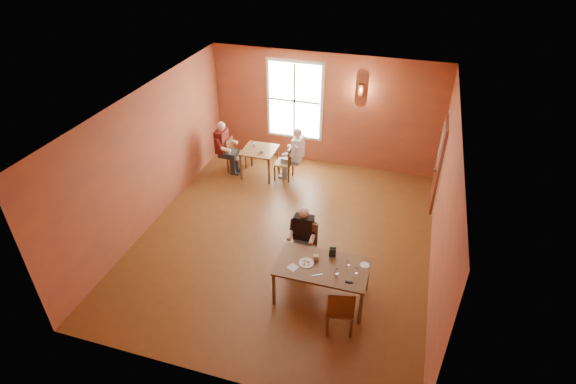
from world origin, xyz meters
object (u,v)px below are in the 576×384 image
(chair_diner_main, at_px, (304,249))
(chair_empty, at_px, (340,307))
(main_table, at_px, (322,282))
(chair_diner_maroon, at_px, (236,156))
(second_table, at_px, (260,162))
(diner_white, at_px, (285,155))
(diner_main, at_px, (304,245))
(diner_maroon, at_px, (235,148))
(chair_diner_white, at_px, (284,162))

(chair_diner_main, xyz_separation_m, chair_empty, (0.94, -1.24, 0.00))
(main_table, height_order, chair_diner_maroon, chair_diner_maroon)
(chair_empty, xyz_separation_m, second_table, (-2.97, 4.38, -0.12))
(chair_empty, distance_m, diner_white, 4.95)
(main_table, bearing_deg, chair_diner_main, 127.57)
(diner_main, relative_size, diner_white, 0.90)
(chair_diner_maroon, bearing_deg, chair_diner_main, 40.47)
(chair_empty, bearing_deg, diner_main, 115.16)
(diner_main, relative_size, second_table, 1.47)
(diner_maroon, bearing_deg, main_table, 40.25)
(second_table, distance_m, diner_maroon, 0.75)
(diner_main, bearing_deg, chair_empty, 127.81)
(chair_diner_main, bearing_deg, main_table, 127.57)
(chair_diner_white, bearing_deg, main_table, -153.63)
(main_table, relative_size, chair_diner_white, 1.71)
(chair_diner_main, relative_size, chair_empty, 0.99)
(diner_main, bearing_deg, chair_diner_white, -66.49)
(second_table, bearing_deg, main_table, -56.29)
(chair_diner_white, relative_size, chair_diner_maroon, 1.04)
(diner_white, height_order, chair_diner_maroon, diner_white)
(main_table, xyz_separation_m, chair_diner_main, (-0.50, 0.65, 0.11))
(chair_diner_white, xyz_separation_m, diner_white, (0.03, 0.00, 0.21))
(chair_diner_main, height_order, chair_diner_maroon, chair_diner_main)
(chair_diner_main, distance_m, second_table, 3.74)
(chair_diner_main, xyz_separation_m, diner_main, (0.00, -0.03, 0.13))
(diner_main, height_order, chair_diner_white, diner_main)
(diner_main, bearing_deg, chair_diner_maroon, -49.80)
(main_table, xyz_separation_m, diner_maroon, (-3.21, 3.79, 0.31))
(chair_diner_white, height_order, diner_white, diner_white)
(diner_main, height_order, second_table, diner_main)
(second_table, relative_size, diner_maroon, 0.61)
(chair_diner_white, distance_m, diner_maroon, 1.35)
(chair_diner_main, height_order, diner_white, diner_white)
(chair_empty, distance_m, second_table, 5.30)
(diner_main, xyz_separation_m, chair_diner_white, (-1.38, 3.17, -0.14))
(chair_diner_main, bearing_deg, chair_empty, 127.14)
(main_table, distance_m, chair_empty, 0.75)
(chair_diner_main, height_order, second_table, chair_diner_main)
(chair_empty, relative_size, diner_maroon, 0.71)
(chair_diner_main, bearing_deg, diner_main, 90.00)
(chair_empty, bearing_deg, diner_maroon, 117.13)
(second_table, distance_m, chair_diner_white, 0.66)
(second_table, height_order, chair_diner_maroon, chair_diner_maroon)
(chair_empty, height_order, diner_maroon, diner_maroon)
(diner_white, xyz_separation_m, chair_diner_maroon, (-1.33, 0.00, -0.23))
(diner_maroon, bearing_deg, diner_white, 90.00)
(chair_diner_main, relative_size, diner_maroon, 0.71)
(second_table, height_order, chair_diner_white, chair_diner_white)
(chair_diner_white, bearing_deg, diner_main, -156.49)
(main_table, height_order, diner_maroon, diner_maroon)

